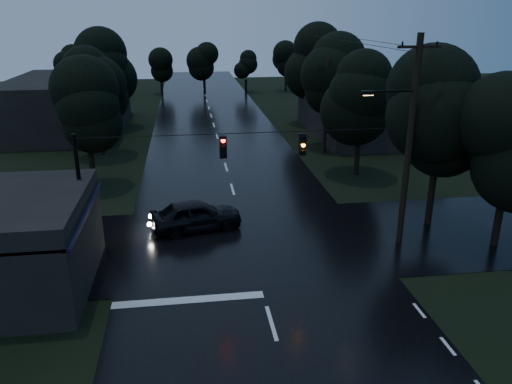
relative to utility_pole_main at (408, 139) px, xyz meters
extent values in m
cube|color=black|center=(-7.41, 19.00, -5.26)|extent=(12.00, 120.00, 0.02)
cube|color=black|center=(-7.41, 1.00, -5.26)|extent=(60.00, 9.00, 0.02)
cube|color=black|center=(-17.41, -2.00, -2.06)|extent=(6.00, 7.00, 0.12)
cube|color=black|center=(-14.41, -2.00, -2.06)|extent=(0.30, 7.00, 0.15)
cylinder|color=black|center=(-14.61, -5.00, -3.76)|extent=(0.10, 0.10, 3.00)
cylinder|color=black|center=(-14.61, 1.00, -3.76)|extent=(0.10, 0.10, 3.00)
cube|color=#FFDF66|center=(-14.46, -3.50, -2.76)|extent=(0.06, 1.60, 0.50)
cube|color=#FFDF66|center=(-14.46, -0.80, -2.76)|extent=(0.06, 1.20, 0.50)
cube|color=black|center=(6.59, 23.00, -3.06)|extent=(10.00, 14.00, 4.40)
cube|color=black|center=(-21.41, 29.00, -2.76)|extent=(10.00, 16.00, 5.00)
cylinder|color=black|center=(0.09, 0.00, -0.26)|extent=(0.30, 0.30, 10.00)
cube|color=black|center=(0.09, 0.00, 4.14)|extent=(2.00, 0.12, 0.12)
cylinder|color=black|center=(-1.01, 0.00, 2.24)|extent=(2.20, 0.10, 0.10)
cube|color=black|center=(-2.11, 0.00, 2.19)|extent=(0.60, 0.25, 0.18)
cube|color=#FFB266|center=(-2.11, 0.00, 2.09)|extent=(0.45, 0.18, 0.03)
cylinder|color=black|center=(0.89, 17.00, -1.51)|extent=(0.30, 0.30, 7.50)
cube|color=black|center=(0.89, 17.00, 1.64)|extent=(2.00, 0.12, 0.12)
cylinder|color=black|center=(-14.91, 0.00, -2.26)|extent=(0.18, 0.18, 6.00)
cylinder|color=black|center=(-7.41, 0.00, 0.54)|extent=(15.00, 0.03, 0.03)
cube|color=black|center=(-8.61, 0.00, -0.06)|extent=(0.32, 0.25, 1.00)
sphere|color=#FF0C07|center=(-8.61, -0.15, -0.06)|extent=(0.18, 0.18, 0.18)
cube|color=black|center=(-5.01, 0.00, -0.06)|extent=(0.32, 0.25, 1.00)
sphere|color=orange|center=(-5.01, -0.15, -0.06)|extent=(0.18, 0.18, 0.18)
cylinder|color=black|center=(2.59, 2.00, -3.86)|extent=(0.36, 0.36, 2.80)
sphere|color=black|center=(2.59, 2.00, -0.46)|extent=(4.48, 4.48, 4.48)
sphere|color=black|center=(2.59, 2.00, 0.74)|extent=(4.48, 4.48, 4.48)
sphere|color=black|center=(2.59, 2.00, 1.94)|extent=(4.48, 4.48, 4.48)
cylinder|color=black|center=(4.59, -1.00, -4.03)|extent=(0.36, 0.36, 2.45)
sphere|color=black|center=(4.59, -1.00, -1.06)|extent=(3.92, 3.92, 3.92)
sphere|color=black|center=(4.59, -1.00, -0.01)|extent=(3.92, 3.92, 3.92)
cylinder|color=black|center=(-16.41, 11.00, -4.03)|extent=(0.36, 0.36, 2.45)
sphere|color=black|center=(-16.41, 11.00, -1.06)|extent=(3.92, 3.92, 3.92)
sphere|color=black|center=(-16.41, 11.00, -0.01)|extent=(3.92, 3.92, 3.92)
sphere|color=black|center=(-16.41, 11.00, 1.04)|extent=(3.92, 3.92, 3.92)
cylinder|color=black|center=(-17.01, 19.00, -3.95)|extent=(0.36, 0.36, 2.62)
sphere|color=black|center=(-17.01, 19.00, -0.76)|extent=(4.20, 4.20, 4.20)
sphere|color=black|center=(-17.01, 19.00, 0.37)|extent=(4.20, 4.20, 4.20)
sphere|color=black|center=(-17.01, 19.00, 1.49)|extent=(4.20, 4.20, 4.20)
cylinder|color=black|center=(-17.61, 29.00, -3.86)|extent=(0.36, 0.36, 2.80)
sphere|color=black|center=(-17.61, 29.00, -0.46)|extent=(4.48, 4.48, 4.48)
sphere|color=black|center=(-17.61, 29.00, 0.74)|extent=(4.48, 4.48, 4.48)
sphere|color=black|center=(-17.61, 29.00, 1.94)|extent=(4.48, 4.48, 4.48)
cylinder|color=black|center=(1.59, 11.00, -3.95)|extent=(0.36, 0.36, 2.62)
sphere|color=black|center=(1.59, 11.00, -0.76)|extent=(4.20, 4.20, 4.20)
sphere|color=black|center=(1.59, 11.00, 0.37)|extent=(4.20, 4.20, 4.20)
sphere|color=black|center=(1.59, 11.00, 1.49)|extent=(4.20, 4.20, 4.20)
cylinder|color=black|center=(2.19, 19.00, -3.86)|extent=(0.36, 0.36, 2.80)
sphere|color=black|center=(2.19, 19.00, -0.46)|extent=(4.48, 4.48, 4.48)
sphere|color=black|center=(2.19, 19.00, 0.74)|extent=(4.48, 4.48, 4.48)
sphere|color=black|center=(2.19, 19.00, 1.94)|extent=(4.48, 4.48, 4.48)
cylinder|color=black|center=(2.79, 29.00, -3.77)|extent=(0.36, 0.36, 2.97)
sphere|color=black|center=(2.79, 29.00, -0.16)|extent=(4.76, 4.76, 4.76)
sphere|color=black|center=(2.79, 29.00, 1.12)|extent=(4.76, 4.76, 4.76)
sphere|color=black|center=(2.79, 29.00, 2.39)|extent=(4.76, 4.76, 4.76)
imported|color=black|center=(-9.89, 2.98, -4.45)|extent=(5.01, 2.77, 1.61)
camera|label=1|loc=(-10.16, -21.43, 5.51)|focal=35.00mm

